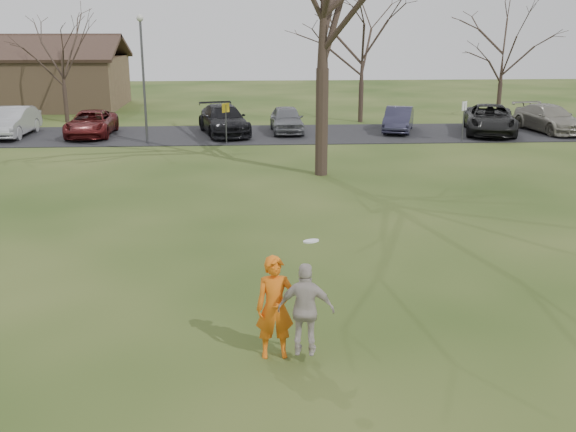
% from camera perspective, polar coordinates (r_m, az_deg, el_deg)
% --- Properties ---
extents(ground, '(120.00, 120.00, 0.00)m').
position_cam_1_polar(ground, '(12.63, 1.12, -11.70)').
color(ground, '#1E380F').
rests_on(ground, ground).
extents(parking_strip, '(62.00, 6.50, 0.04)m').
position_cam_1_polar(parking_strip, '(36.61, -2.00, 7.00)').
color(parking_strip, black).
rests_on(parking_strip, ground).
extents(player_defender, '(0.73, 0.50, 1.93)m').
position_cam_1_polar(player_defender, '(12.13, -1.12, -7.84)').
color(player_defender, orange).
rests_on(player_defender, ground).
extents(car_1, '(1.75, 4.72, 1.54)m').
position_cam_1_polar(car_1, '(38.68, -22.52, 7.47)').
color(car_1, '#A6A7AC').
rests_on(car_1, parking_strip).
extents(car_2, '(2.32, 4.87, 1.34)m').
position_cam_1_polar(car_2, '(37.38, -16.51, 7.61)').
color(car_2, '#561414').
rests_on(car_2, parking_strip).
extents(car_3, '(3.31, 5.69, 1.55)m').
position_cam_1_polar(car_3, '(36.60, -5.53, 8.20)').
color(car_3, black).
rests_on(car_3, parking_strip).
extents(car_4, '(1.80, 4.25, 1.43)m').
position_cam_1_polar(car_4, '(37.10, -0.12, 8.29)').
color(car_4, slate).
rests_on(car_4, parking_strip).
extents(car_5, '(2.57, 4.33, 1.35)m').
position_cam_1_polar(car_5, '(37.86, 9.44, 8.16)').
color(car_5, '#29293D').
rests_on(car_5, parking_strip).
extents(car_6, '(3.99, 6.08, 1.56)m').
position_cam_1_polar(car_6, '(38.27, 16.92, 7.93)').
color(car_6, black).
rests_on(car_6, parking_strip).
extents(car_7, '(2.87, 5.32, 1.46)m').
position_cam_1_polar(car_7, '(40.04, 21.47, 7.78)').
color(car_7, gray).
rests_on(car_7, parking_strip).
extents(catching_play, '(1.06, 0.58, 2.21)m').
position_cam_1_polar(catching_play, '(11.86, 1.55, -8.00)').
color(catching_play, '#BCAFA8').
rests_on(catching_play, ground).
extents(lamp_post, '(0.34, 0.34, 6.27)m').
position_cam_1_polar(lamp_post, '(34.05, -12.34, 12.64)').
color(lamp_post, '#47474C').
rests_on(lamp_post, ground).
extents(sign_yellow, '(0.35, 0.35, 2.08)m').
position_cam_1_polar(sign_yellow, '(33.43, -5.35, 8.53)').
color(sign_yellow, '#47474C').
rests_on(sign_yellow, ground).
extents(sign_white, '(0.35, 0.35, 2.08)m').
position_cam_1_polar(sign_white, '(35.15, 14.83, 8.45)').
color(sign_white, '#47474C').
rests_on(sign_white, ground).
extents(small_tree_row, '(55.00, 5.90, 8.50)m').
position_cam_1_polar(small_tree_row, '(41.56, 3.98, 13.46)').
color(small_tree_row, '#352821').
rests_on(small_tree_row, ground).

